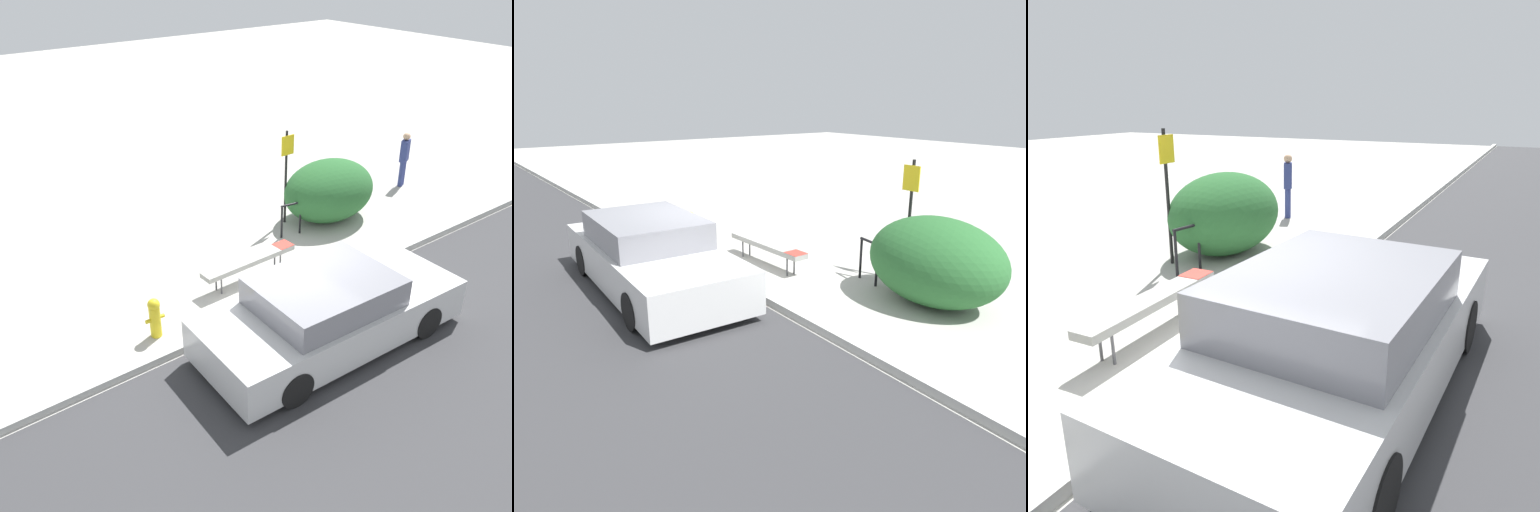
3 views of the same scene
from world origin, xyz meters
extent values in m
plane|color=#ADAAA3|center=(0.00, 0.00, 0.00)|extent=(60.00, 60.00, 0.00)
cube|color=#B7B7B2|center=(0.00, 0.00, 0.07)|extent=(60.00, 0.20, 0.13)
cylinder|color=#515156|center=(-0.60, 1.03, 0.19)|extent=(0.04, 0.04, 0.38)
cylinder|color=#515156|center=(0.93, 1.07, 0.19)|extent=(0.04, 0.04, 0.38)
cylinder|color=#515156|center=(-0.61, 1.21, 0.19)|extent=(0.04, 0.04, 0.38)
cylinder|color=#515156|center=(0.93, 1.25, 0.19)|extent=(0.04, 0.04, 0.38)
cube|color=#999993|center=(0.16, 1.14, 0.43)|extent=(2.20, 0.40, 0.10)
cube|color=red|center=(1.08, 1.17, 0.49)|extent=(0.37, 0.34, 0.01)
cylinder|color=black|center=(1.86, 2.15, 0.40)|extent=(0.05, 0.05, 0.80)
cylinder|color=black|center=(2.35, 2.06, 0.40)|extent=(0.05, 0.05, 0.80)
cylinder|color=black|center=(2.11, 2.10, 0.80)|extent=(0.55, 0.14, 0.05)
cylinder|color=black|center=(2.46, 2.74, 1.15)|extent=(0.06, 0.06, 2.30)
cube|color=yellow|center=(2.46, 2.70, 1.97)|extent=(0.36, 0.02, 0.46)
ellipsoid|color=#28602D|center=(3.45, 2.26, 0.75)|extent=(2.46, 1.79, 1.49)
cylinder|color=navy|center=(6.67, 2.60, 0.36)|extent=(0.14, 0.14, 0.72)
cylinder|color=navy|center=(6.53, 2.53, 0.36)|extent=(0.14, 0.14, 0.72)
cube|color=navy|center=(6.60, 2.56, 1.01)|extent=(0.39, 0.31, 0.59)
sphere|color=tan|center=(6.60, 2.56, 1.41)|extent=(0.20, 0.20, 0.20)
cylinder|color=black|center=(1.54, -0.53, 0.30)|extent=(0.61, 0.21, 0.60)
cylinder|color=black|center=(1.47, -2.27, 0.30)|extent=(0.61, 0.21, 0.60)
cylinder|color=black|center=(-1.38, -0.41, 0.30)|extent=(0.61, 0.21, 0.60)
cylinder|color=black|center=(-1.45, -2.14, 0.30)|extent=(0.61, 0.21, 0.60)
cube|color=silver|center=(0.04, -1.34, 0.49)|extent=(4.79, 2.08, 0.70)
cube|color=gray|center=(-0.14, -1.33, 1.07)|extent=(2.33, 1.78, 0.49)
camera|label=1|loc=(-5.82, -6.86, 6.19)|focal=40.00mm
camera|label=2|loc=(8.26, -4.61, 3.37)|focal=35.00mm
camera|label=3|loc=(-4.04, -2.81, 2.74)|focal=35.00mm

